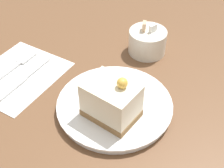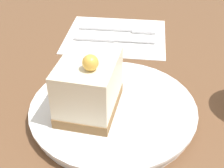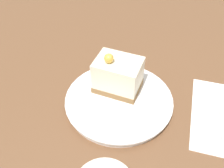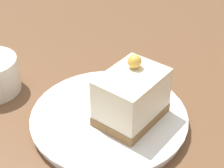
# 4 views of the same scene
# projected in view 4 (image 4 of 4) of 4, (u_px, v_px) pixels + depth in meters

# --- Properties ---
(ground_plane) EXTENTS (4.00, 4.00, 0.00)m
(ground_plane) POSITION_uv_depth(u_px,v_px,m) (94.00, 129.00, 0.56)
(ground_plane) COLOR brown
(plate) EXTENTS (0.23, 0.23, 0.02)m
(plate) POSITION_uv_depth(u_px,v_px,m) (109.00, 118.00, 0.56)
(plate) COLOR white
(plate) RESTS_ON ground_plane
(cake_slice) EXTENTS (0.11, 0.09, 0.10)m
(cake_slice) POSITION_uv_depth(u_px,v_px,m) (132.00, 97.00, 0.53)
(cake_slice) COLOR olive
(cake_slice) RESTS_ON plate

